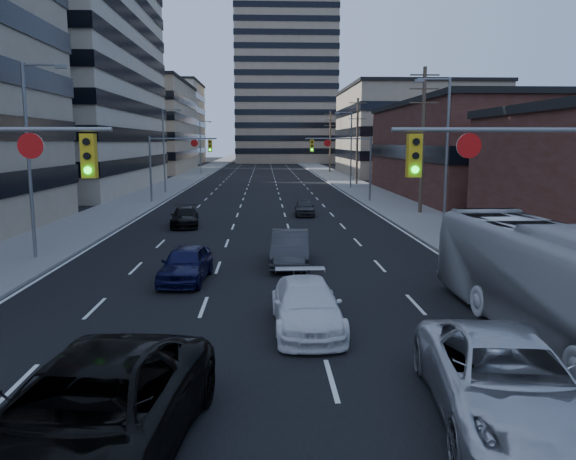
{
  "coord_description": "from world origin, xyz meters",
  "views": [
    {
      "loc": [
        0.27,
        -6.3,
        5.49
      ],
      "look_at": [
        1.15,
        14.64,
        2.2
      ],
      "focal_mm": 35.0,
      "sensor_mm": 36.0,
      "label": 1
    }
  ],
  "objects_px": {
    "transit_bus": "(559,283)",
    "black_pickup": "(90,417)",
    "silver_suv": "(506,380)",
    "sedan_blue": "(186,264)",
    "white_van": "(307,306)"
  },
  "relations": [
    {
      "from": "silver_suv",
      "to": "sedan_blue",
      "type": "relative_size",
      "value": 1.45
    },
    {
      "from": "white_van",
      "to": "black_pickup",
      "type": "bearing_deg",
      "value": -121.81
    },
    {
      "from": "silver_suv",
      "to": "white_van",
      "type": "bearing_deg",
      "value": 127.9
    },
    {
      "from": "black_pickup",
      "to": "transit_bus",
      "type": "height_order",
      "value": "transit_bus"
    },
    {
      "from": "silver_suv",
      "to": "transit_bus",
      "type": "bearing_deg",
      "value": 59.43
    },
    {
      "from": "silver_suv",
      "to": "sedan_blue",
      "type": "xyz_separation_m",
      "value": [
        -7.86,
        11.64,
        -0.13
      ]
    },
    {
      "from": "black_pickup",
      "to": "sedan_blue",
      "type": "bearing_deg",
      "value": 97.78
    },
    {
      "from": "transit_bus",
      "to": "black_pickup",
      "type": "bearing_deg",
      "value": -154.45
    },
    {
      "from": "transit_bus",
      "to": "sedan_blue",
      "type": "xyz_separation_m",
      "value": [
        -11.26,
        7.14,
        -0.91
      ]
    },
    {
      "from": "black_pickup",
      "to": "sedan_blue",
      "type": "height_order",
      "value": "black_pickup"
    },
    {
      "from": "white_van",
      "to": "transit_bus",
      "type": "xyz_separation_m",
      "value": [
        6.9,
        -1.25,
        0.92
      ]
    },
    {
      "from": "silver_suv",
      "to": "sedan_blue",
      "type": "height_order",
      "value": "silver_suv"
    },
    {
      "from": "black_pickup",
      "to": "white_van",
      "type": "distance_m",
      "value": 8.21
    },
    {
      "from": "white_van",
      "to": "silver_suv",
      "type": "relative_size",
      "value": 0.79
    },
    {
      "from": "black_pickup",
      "to": "silver_suv",
      "type": "bearing_deg",
      "value": 16.75
    }
  ]
}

